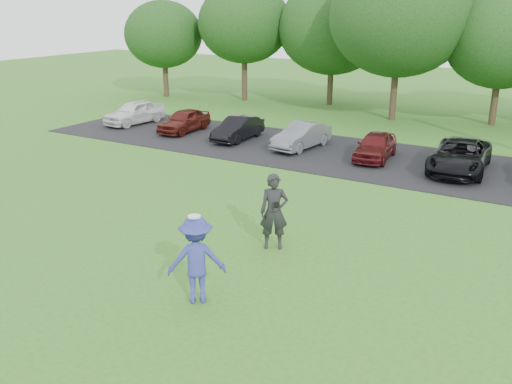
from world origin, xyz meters
TOP-DOWN VIEW (x-y plane):
  - ground at (0.00, 0.00)m, footprint 100.00×100.00m
  - parking_lot at (0.00, 13.00)m, footprint 32.00×6.50m
  - frisbee_player at (0.75, -0.26)m, footprint 1.45×1.35m
  - camera_bystander at (0.81, 3.07)m, footprint 0.88×0.78m
  - parked_cars at (0.45, 13.08)m, footprint 28.53×4.50m
  - tree_row at (1.51, 22.76)m, footprint 42.39×9.85m

SIDE VIEW (x-z plane):
  - ground at x=0.00m, z-range 0.00..0.00m
  - parking_lot at x=0.00m, z-range 0.00..0.03m
  - parked_cars at x=0.45m, z-range -0.01..1.22m
  - frisbee_player at x=0.75m, z-range -0.06..2.03m
  - camera_bystander at x=0.81m, z-range 0.00..2.03m
  - tree_row at x=1.51m, z-range 0.59..9.23m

